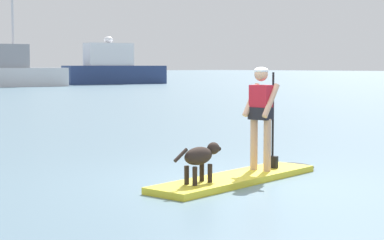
% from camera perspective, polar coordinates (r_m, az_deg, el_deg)
% --- Properties ---
extents(ground_plane, '(400.00, 400.00, 0.00)m').
position_cam_1_polar(ground_plane, '(10.31, 3.80, -5.33)').
color(ground_plane, slate).
extents(paddleboard, '(3.68, 1.18, 0.10)m').
position_cam_1_polar(paddleboard, '(10.48, 4.55, -4.89)').
color(paddleboard, yellow).
rests_on(paddleboard, ground_plane).
extents(person_paddler, '(0.63, 0.52, 1.67)m').
position_cam_1_polar(person_paddler, '(10.72, 5.98, 0.81)').
color(person_paddler, tan).
rests_on(person_paddler, paddleboard).
extents(dog, '(1.03, 0.28, 0.57)m').
position_cam_1_polar(dog, '(9.57, 0.74, -3.18)').
color(dog, '#2D231E').
rests_on(dog, paddleboard).
extents(moored_boat_far_starboard, '(10.18, 5.49, 11.13)m').
position_cam_1_polar(moored_boat_far_starboard, '(59.45, -15.66, 4.10)').
color(moored_boat_far_starboard, silver).
rests_on(moored_boat_far_starboard, ground_plane).
extents(moored_boat_outer, '(10.42, 5.18, 4.65)m').
position_cam_1_polar(moored_boat_outer, '(66.00, -6.80, 4.39)').
color(moored_boat_outer, navy).
rests_on(moored_boat_outer, ground_plane).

